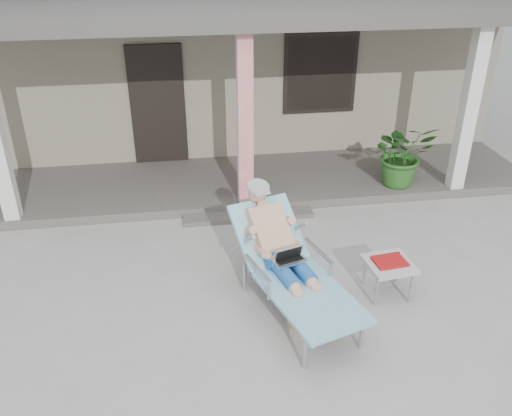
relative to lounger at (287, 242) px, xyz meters
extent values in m
plane|color=#9E9E99|center=(-0.16, 0.26, -0.85)|extent=(60.00, 60.00, 0.00)
cube|color=gray|center=(-0.16, 6.76, 0.65)|extent=(10.00, 5.00, 3.00)
cube|color=black|center=(-1.46, 4.23, 0.35)|extent=(0.95, 0.06, 2.10)
cube|color=black|center=(1.44, 4.23, 0.80)|extent=(1.20, 0.06, 1.30)
cube|color=black|center=(1.44, 4.23, 0.80)|extent=(1.32, 0.05, 1.42)
cube|color=#605B56|center=(-0.16, 3.26, -0.78)|extent=(10.00, 2.00, 0.15)
cube|color=red|center=(-0.16, 2.41, 0.60)|extent=(0.22, 0.22, 2.61)
cube|color=silver|center=(3.34, 2.41, 0.60)|extent=(0.22, 0.22, 2.61)
cube|color=#474442|center=(-0.16, 3.26, 2.03)|extent=(10.00, 2.30, 0.24)
cube|color=#605B56|center=(-0.16, 2.11, -0.81)|extent=(2.00, 0.30, 0.07)
cylinder|color=#B7B7BC|center=(-0.02, -1.11, -0.65)|extent=(0.05, 0.05, 0.41)
cylinder|color=#B7B7BC|center=(0.65, -0.90, -0.65)|extent=(0.05, 0.05, 0.41)
cylinder|color=#B7B7BC|center=(-0.45, 0.29, -0.65)|extent=(0.05, 0.05, 0.41)
cylinder|color=#B7B7BC|center=(0.21, 0.49, -0.65)|extent=(0.05, 0.05, 0.41)
cube|color=#B7B7BC|center=(0.16, -0.50, -0.42)|extent=(1.06, 1.49, 0.03)
cube|color=#89BFD4|center=(0.16, -0.50, -0.40)|extent=(1.18, 1.57, 0.04)
cube|color=#B7B7BC|center=(-0.14, 0.44, -0.16)|extent=(0.85, 0.82, 0.55)
cube|color=#89BFD4|center=(-0.14, 0.44, -0.13)|extent=(0.98, 0.93, 0.62)
cylinder|color=#9A9B9D|center=(-0.23, 0.74, 0.36)|extent=(0.34, 0.34, 0.14)
cube|color=silver|center=(0.01, -0.04, -0.21)|extent=(0.43, 0.36, 0.26)
cube|color=#B2B2AD|center=(1.26, -0.02, -0.42)|extent=(0.59, 0.59, 0.04)
cylinder|color=#B7B7BC|center=(1.05, -0.23, -0.65)|extent=(0.04, 0.04, 0.41)
cylinder|color=#B7B7BC|center=(1.48, -0.23, -0.65)|extent=(0.04, 0.04, 0.41)
cylinder|color=#B7B7BC|center=(1.05, 0.20, -0.65)|extent=(0.04, 0.04, 0.41)
cylinder|color=#B7B7BC|center=(1.48, 0.20, -0.65)|extent=(0.04, 0.04, 0.41)
cube|color=#A61114|center=(1.26, -0.02, -0.38)|extent=(0.41, 0.32, 0.03)
cube|color=black|center=(1.26, 0.12, -0.39)|extent=(0.38, 0.06, 0.04)
imported|color=#26591E|center=(2.47, 2.65, -0.16)|extent=(1.00, 0.87, 1.09)
camera|label=1|loc=(-1.13, -5.12, 3.25)|focal=38.00mm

